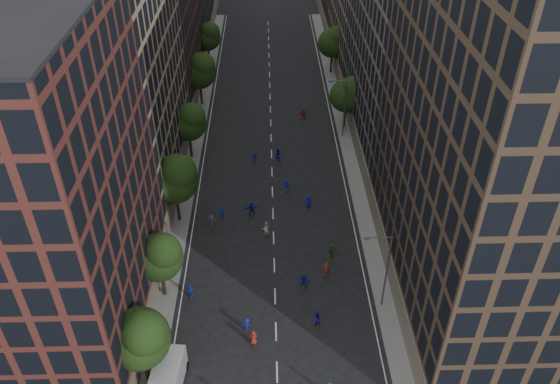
# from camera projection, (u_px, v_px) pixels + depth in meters

# --- Properties ---
(ground) EXTENTS (240.00, 240.00, 0.00)m
(ground) POSITION_uv_depth(u_px,v_px,m) (272.00, 156.00, 76.82)
(ground) COLOR black
(ground) RESTS_ON ground
(sidewalk_left) EXTENTS (4.00, 105.00, 0.15)m
(sidewalk_left) POSITION_uv_depth(u_px,v_px,m) (192.00, 130.00, 82.56)
(sidewalk_left) COLOR slate
(sidewalk_left) RESTS_ON ground
(sidewalk_right) EXTENTS (4.00, 105.00, 0.15)m
(sidewalk_right) POSITION_uv_depth(u_px,v_px,m) (350.00, 128.00, 83.06)
(sidewalk_right) COLOR slate
(sidewalk_right) RESTS_ON ground
(bldg_left_a) EXTENTS (14.00, 22.00, 30.00)m
(bldg_left_a) POSITION_uv_depth(u_px,v_px,m) (41.00, 196.00, 44.18)
(bldg_left_a) COLOR #542620
(bldg_left_a) RESTS_ON ground
(bldg_left_b) EXTENTS (14.00, 26.00, 34.00)m
(bldg_left_b) POSITION_uv_depth(u_px,v_px,m) (105.00, 56.00, 62.32)
(bldg_left_b) COLOR #967C62
(bldg_left_b) RESTS_ON ground
(bldg_left_c) EXTENTS (14.00, 20.00, 28.00)m
(bldg_left_c) POSITION_uv_depth(u_px,v_px,m) (144.00, 16.00, 82.61)
(bldg_left_c) COLOR #542620
(bldg_left_c) RESTS_ON ground
(bldg_right_a) EXTENTS (14.00, 30.00, 36.00)m
(bldg_right_a) POSITION_uv_depth(u_px,v_px,m) (496.00, 133.00, 46.42)
(bldg_right_a) COLOR #463425
(bldg_right_a) RESTS_ON ground
(bldg_right_b) EXTENTS (14.00, 28.00, 33.00)m
(bldg_right_b) POSITION_uv_depth(u_px,v_px,m) (416.00, 30.00, 70.66)
(bldg_right_b) COLOR #5D554D
(bldg_right_b) RESTS_ON ground
(tree_left_0) EXTENTS (5.20, 5.20, 8.83)m
(tree_left_0) POSITION_uv_depth(u_px,v_px,m) (141.00, 337.00, 43.95)
(tree_left_0) COLOR black
(tree_left_0) RESTS_ON ground
(tree_left_1) EXTENTS (4.80, 4.80, 8.21)m
(tree_left_1) POSITION_uv_depth(u_px,v_px,m) (160.00, 256.00, 52.25)
(tree_left_1) COLOR black
(tree_left_1) RESTS_ON ground
(tree_left_2) EXTENTS (5.60, 5.60, 9.45)m
(tree_left_2) POSITION_uv_depth(u_px,v_px,m) (175.00, 177.00, 61.41)
(tree_left_2) COLOR black
(tree_left_2) RESTS_ON ground
(tree_left_3) EXTENTS (5.00, 5.00, 8.58)m
(tree_left_3) POSITION_uv_depth(u_px,v_px,m) (189.00, 121.00, 73.02)
(tree_left_3) COLOR black
(tree_left_3) RESTS_ON ground
(tree_left_4) EXTENTS (5.40, 5.40, 9.08)m
(tree_left_4) POSITION_uv_depth(u_px,v_px,m) (200.00, 70.00, 85.73)
(tree_left_4) COLOR black
(tree_left_4) RESTS_ON ground
(tree_left_5) EXTENTS (4.80, 4.80, 8.33)m
(tree_left_5) POSITION_uv_depth(u_px,v_px,m) (208.00, 36.00, 98.87)
(tree_left_5) COLOR black
(tree_left_5) RESTS_ON ground
(tree_right_a) EXTENTS (5.00, 5.00, 8.39)m
(tree_right_a) POSITION_uv_depth(u_px,v_px,m) (348.00, 94.00, 80.04)
(tree_right_a) COLOR black
(tree_right_a) RESTS_ON ground
(tree_right_b) EXTENTS (5.20, 5.20, 8.83)m
(tree_right_b) POSITION_uv_depth(u_px,v_px,m) (334.00, 41.00, 95.94)
(tree_right_b) COLOR black
(tree_right_b) RESTS_ON ground
(streetlamp_near) EXTENTS (2.64, 0.22, 9.06)m
(streetlamp_near) POSITION_uv_depth(u_px,v_px,m) (385.00, 268.00, 51.43)
(streetlamp_near) COLOR #595B60
(streetlamp_near) RESTS_ON ground
(streetlamp_far) EXTENTS (2.64, 0.22, 9.06)m
(streetlamp_far) POSITION_uv_depth(u_px,v_px,m) (343.00, 106.00, 78.00)
(streetlamp_far) COLOR #595B60
(streetlamp_far) RESTS_ON ground
(cargo_van) EXTENTS (2.95, 5.42, 2.78)m
(cargo_van) POSITION_uv_depth(u_px,v_px,m) (168.00, 378.00, 46.07)
(cargo_van) COLOR #B3B3B5
(cargo_van) RESTS_ON ground
(skater_2) EXTENTS (1.01, 0.92, 1.70)m
(skater_2) POSITION_uv_depth(u_px,v_px,m) (316.00, 319.00, 52.02)
(skater_2) COLOR #1814A8
(skater_2) RESTS_ON ground
(skater_3) EXTENTS (1.06, 0.68, 1.55)m
(skater_3) POSITION_uv_depth(u_px,v_px,m) (247.00, 325.00, 51.53)
(skater_3) COLOR #122095
(skater_3) RESTS_ON ground
(skater_4) EXTENTS (1.08, 0.61, 1.73)m
(skater_4) POSITION_uv_depth(u_px,v_px,m) (191.00, 292.00, 54.83)
(skater_4) COLOR #163FB4
(skater_4) RESTS_ON ground
(skater_5) EXTENTS (1.57, 0.99, 1.62)m
(skater_5) POSITION_uv_depth(u_px,v_px,m) (304.00, 281.00, 56.08)
(skater_5) COLOR navy
(skater_5) RESTS_ON ground
(skater_6) EXTENTS (0.85, 0.62, 1.59)m
(skater_6) POSITION_uv_depth(u_px,v_px,m) (254.00, 338.00, 50.27)
(skater_6) COLOR #AC271C
(skater_6) RESTS_ON ground
(skater_7) EXTENTS (0.77, 0.61, 1.87)m
(skater_7) POSITION_uv_depth(u_px,v_px,m) (326.00, 269.00, 57.30)
(skater_7) COLOR maroon
(skater_7) RESTS_ON ground
(skater_8) EXTENTS (0.99, 0.82, 1.85)m
(skater_8) POSITION_uv_depth(u_px,v_px,m) (266.00, 229.00, 62.58)
(skater_8) COLOR silver
(skater_8) RESTS_ON ground
(skater_9) EXTENTS (1.16, 0.71, 1.75)m
(skater_9) POSITION_uv_depth(u_px,v_px,m) (211.00, 222.00, 63.70)
(skater_9) COLOR #3D3C41
(skater_9) RESTS_ON ground
(skater_10) EXTENTS (1.14, 0.77, 1.79)m
(skater_10) POSITION_uv_depth(u_px,v_px,m) (332.00, 252.00, 59.45)
(skater_10) COLOR #1D621D
(skater_10) RESTS_ON ground
(skater_11) EXTENTS (1.70, 0.82, 1.76)m
(skater_11) POSITION_uv_depth(u_px,v_px,m) (252.00, 209.00, 65.65)
(skater_11) COLOR navy
(skater_11) RESTS_ON ground
(skater_12) EXTENTS (0.93, 0.72, 1.69)m
(skater_12) POSITION_uv_depth(u_px,v_px,m) (308.00, 201.00, 66.94)
(skater_12) COLOR #1614A3
(skater_12) RESTS_ON ground
(skater_13) EXTENTS (0.63, 0.47, 1.59)m
(skater_13) POSITION_uv_depth(u_px,v_px,m) (221.00, 212.00, 65.23)
(skater_13) COLOR #172ABD
(skater_13) RESTS_ON ground
(skater_14) EXTENTS (1.06, 0.90, 1.92)m
(skater_14) POSITION_uv_depth(u_px,v_px,m) (278.00, 155.00, 75.15)
(skater_14) COLOR #121893
(skater_14) RESTS_ON ground
(skater_15) EXTENTS (1.22, 0.89, 1.69)m
(skater_15) POSITION_uv_depth(u_px,v_px,m) (287.00, 186.00, 69.60)
(skater_15) COLOR #1419A4
(skater_15) RESTS_ON ground
(skater_16) EXTENTS (1.00, 0.52, 1.63)m
(skater_16) POSITION_uv_depth(u_px,v_px,m) (255.00, 158.00, 74.87)
(skater_16) COLOR #1431A5
(skater_16) RESTS_ON ground
(skater_17) EXTENTS (1.70, 0.86, 1.75)m
(skater_17) POSITION_uv_depth(u_px,v_px,m) (304.00, 114.00, 84.90)
(skater_17) COLOR #AE1D24
(skater_17) RESTS_ON ground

